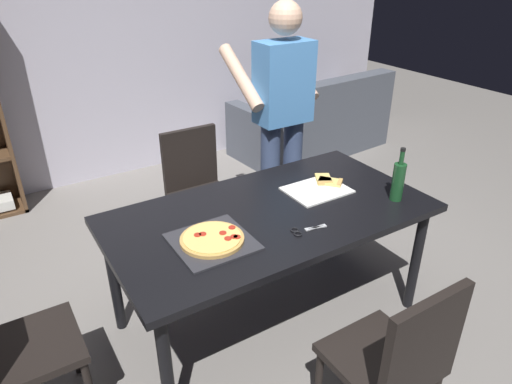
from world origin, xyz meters
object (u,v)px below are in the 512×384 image
Objects in this scene: chair_far_side at (197,184)px; person_serving_pizza at (282,114)px; couch at (314,125)px; kitchen_scissors at (303,230)px; pepperoni_pizza_on_tray at (212,240)px; chair_left_end at (6,342)px; chair_near_camera at (397,358)px; wine_bottle at (398,181)px; dining_table at (270,222)px.

person_serving_pizza is at bearing -20.78° from chair_far_side.
person_serving_pizza is (-1.32, -1.25, 0.70)m from couch.
couch reaches higher than kitchen_scissors.
chair_left_end is at bearing 173.53° from pepperoni_pizza_on_tray.
pepperoni_pizza_on_tray is at bearing 160.57° from kitchen_scissors.
chair_far_side is 1.00× the size of chair_left_end.
person_serving_pizza reaches higher than pepperoni_pizza_on_tray.
couch is (1.91, 2.95, -0.21)m from chair_near_camera.
chair_far_side is 0.79m from person_serving_pizza.
wine_bottle is at bearing -7.48° from chair_left_end.
chair_near_camera is at bearing -90.00° from chair_far_side.
person_serving_pizza is at bearing 61.01° from kitchen_scissors.
kitchen_scissors is (0.44, -0.15, -0.01)m from pepperoni_pizza_on_tray.
chair_near_camera reaches higher than kitchen_scissors.
chair_near_camera reaches higher than dining_table.
pepperoni_pizza_on_tray is (-0.41, -0.11, 0.09)m from dining_table.
wine_bottle is at bearing -8.36° from pepperoni_pizza_on_tray.
chair_left_end is at bearing 172.52° from wine_bottle.
chair_near_camera is 1.86m from person_serving_pizza.
chair_near_camera is 2.41× the size of pepperoni_pizza_on_tray.
chair_far_side is 2.41× the size of pepperoni_pizza_on_tray.
chair_near_camera is 0.74m from kitchen_scissors.
wine_bottle is 1.60× the size of kitchen_scissors.
chair_far_side is 4.55× the size of kitchen_scissors.
chair_near_camera is 0.98m from pepperoni_pizza_on_tray.
wine_bottle is at bearing 45.33° from chair_near_camera.
kitchen_scissors is (-0.66, 0.01, -0.11)m from wine_bottle.
pepperoni_pizza_on_tray is (-0.41, -1.07, 0.25)m from chair_far_side.
chair_left_end is 0.51× the size of couch.
chair_near_camera is 0.51× the size of person_serving_pizza.
chair_near_camera is at bearing -34.97° from chair_left_end.
wine_bottle is at bearing -84.24° from person_serving_pizza.
pepperoni_pizza_on_tray is at bearing -6.47° from chair_left_end.
couch is at bearing 43.28° from person_serving_pizza.
dining_table is at bearing 14.74° from pepperoni_pizza_on_tray.
couch is 1.01× the size of person_serving_pizza.
chair_far_side and chair_left_end have the same top height.
couch is at bearing 31.23° from chair_left_end.
chair_left_end is 2.41× the size of pepperoni_pizza_on_tray.
wine_bottle reaches higher than kitchen_scissors.
kitchen_scissors reaches higher than dining_table.
person_serving_pizza is 1.33m from pepperoni_pizza_on_tray.
chair_near_camera is 4.55× the size of kitchen_scissors.
chair_near_camera is 1.00× the size of chair_left_end.
couch is 3.16m from pepperoni_pizza_on_tray.
kitchen_scissors is at bearing -88.83° from chair_far_side.
kitchen_scissors is (-0.56, -1.00, -0.24)m from person_serving_pizza.
couch is (1.91, 1.99, -0.38)m from dining_table.
pepperoni_pizza_on_tray is (-2.32, -2.10, 0.46)m from couch.
chair_far_side is 1.25m from kitchen_scissors.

